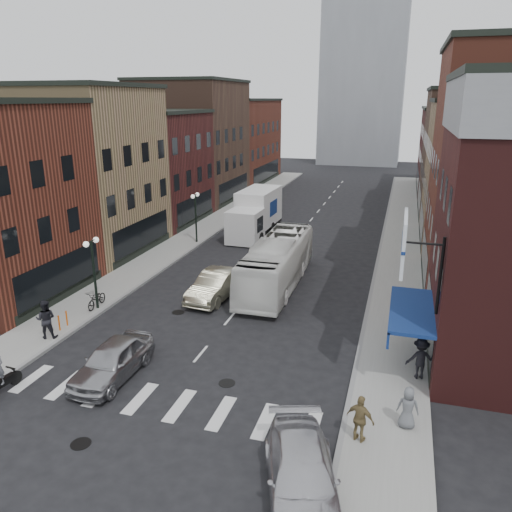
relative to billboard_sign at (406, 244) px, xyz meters
The scene contains 30 objects.
ground 10.56m from the billboard_sign, behind, with size 160.00×160.00×0.00m, color black.
sidewalk_left 28.12m from the billboard_sign, 128.47° to the left, with size 3.00×74.00×0.15m, color gray.
sidewalk_right 22.34m from the billboard_sign, 90.23° to the left, with size 3.00×74.00×0.15m, color gray.
curb_left 27.25m from the billboard_sign, 125.94° to the left, with size 0.20×74.00×0.16m, color gray.
curb_right 22.41m from the billboard_sign, 94.22° to the left, with size 0.20×74.00×0.16m, color gray.
crosswalk_stripes 11.12m from the billboard_sign, 157.82° to the right, with size 12.00×2.20×0.01m, color silver.
bldg_left_mid_a 27.17m from the billboard_sign, 150.21° to the left, with size 10.30×10.20×12.30m.
bldg_left_mid_b 33.30m from the billboard_sign, 135.10° to the left, with size 10.30×10.20×10.30m.
bldg_left_far_a 41.79m from the billboard_sign, 124.35° to the left, with size 10.30×12.20×13.30m.
bldg_left_far_b 53.93m from the billboard_sign, 115.93° to the left, with size 10.30×16.20×11.30m.
bldg_right_mid_b 24.36m from the billboard_sign, 74.75° to the left, with size 10.30×10.20×11.30m.
bldg_right_far_a 35.09m from the billboard_sign, 79.48° to the left, with size 10.30×12.20×12.30m.
bldg_right_far_b 48.93m from the billboard_sign, 82.47° to the left, with size 10.30×16.20×10.30m.
awning_blue 4.05m from the billboard_sign, 80.39° to the left, with size 1.80×5.00×0.78m.
billboard_sign is the anchor object (origin of this frame).
distant_tower 80.22m from the billboard_sign, 96.32° to the left, with size 14.00×14.00×50.00m, color #9399A0.
streetlamp_near 16.68m from the billboard_sign, 167.65° to the left, with size 0.32×1.22×4.11m.
streetlamp_far 23.92m from the billboard_sign, 132.41° to the left, with size 0.32×1.22×4.11m.
bike_rack 17.14m from the billboard_sign, behind, with size 0.08×0.68×0.80m.
box_truck 25.15m from the billboard_sign, 119.58° to the left, with size 2.83×8.71×3.76m.
motorcycle_rider 16.47m from the billboard_sign, 162.28° to the right, with size 0.58×1.95×1.98m.
transit_bus 13.30m from the billboard_sign, 126.28° to the left, with size 2.56×10.95×3.05m, color white.
sedan_left_near 12.76m from the billboard_sign, 168.04° to the right, with size 1.85×4.61×1.57m, color #AAAAAF.
sedan_left_far 13.58m from the billboard_sign, 145.68° to the left, with size 1.73×4.96×1.63m, color #BAB697.
curb_car 8.93m from the billboard_sign, 109.70° to the right, with size 2.07×5.09×1.48m, color silver.
parked_bicycle 17.39m from the billboard_sign, 167.30° to the left, with size 0.62×1.77×0.93m, color black.
ped_left_solo 16.99m from the billboard_sign, behind, with size 0.94×0.54×1.94m, color black.
ped_right_a 5.28m from the billboard_sign, 43.99° to the left, with size 1.15×0.57×1.78m, color black.
ped_right_b 6.47m from the billboard_sign, 104.60° to the right, with size 1.00×0.50×1.70m, color olive.
ped_right_c 5.83m from the billboard_sign, 78.28° to the right, with size 0.76×0.50×1.56m, color slate.
Camera 1 is at (8.29, -17.99, 11.24)m, focal length 35.00 mm.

